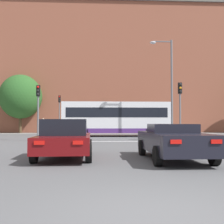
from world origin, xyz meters
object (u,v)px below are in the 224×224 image
pedestrian_waiting (43,124)px  traffic_light_near_right (180,102)px  car_saloon_left (65,138)px  street_lamp_junction (168,79)px  car_roadster_right (173,141)px  traffic_light_near_left (38,103)px  traffic_light_far_left (59,108)px  bus_crossing_lead (116,118)px  traffic_light_far_right (149,113)px

pedestrian_waiting → traffic_light_near_right: bearing=164.6°
car_saloon_left → street_lamp_junction: bearing=58.2°
car_roadster_right → street_lamp_junction: 13.95m
car_roadster_right → traffic_light_near_left: bearing=123.9°
car_roadster_right → traffic_light_far_left: size_ratio=1.03×
street_lamp_junction → car_roadster_right: bearing=-103.8°
street_lamp_junction → traffic_light_near_right: bearing=-88.4°
bus_crossing_lead → traffic_light_far_right: (4.33, 6.06, 0.75)m
traffic_light_near_right → traffic_light_far_left: size_ratio=0.94×
car_roadster_right → traffic_light_far_left: (-7.22, 23.00, 2.32)m
car_roadster_right → traffic_light_near_right: size_ratio=1.10×
car_roadster_right → traffic_light_far_right: 23.11m
traffic_light_near_left → traffic_light_far_left: bearing=90.8°
traffic_light_near_left → pedestrian_waiting: 13.38m
traffic_light_near_right → traffic_light_near_left: traffic_light_near_right is taller
car_saloon_left → pedestrian_waiting: 23.21m
traffic_light_near_left → street_lamp_junction: 10.79m
traffic_light_far_right → car_roadster_right: bearing=-98.4°
traffic_light_near_left → traffic_light_near_right: bearing=-1.7°
car_saloon_left → traffic_light_near_left: size_ratio=1.10×
traffic_light_far_left → pedestrian_waiting: bearing=169.9°
pedestrian_waiting → street_lamp_junction: bearing=171.6°
traffic_light_far_left → traffic_light_near_left: 12.77m
street_lamp_junction → traffic_light_far_left: bearing=135.8°
traffic_light_far_right → traffic_light_far_left: 10.61m
car_roadster_right → traffic_light_near_left: traffic_light_near_left is taller
car_saloon_left → street_lamp_junction: (7.18, 12.18, 4.20)m
car_roadster_right → street_lamp_junction: (3.17, 12.90, 4.26)m
car_roadster_right → street_lamp_junction: size_ratio=0.56×
car_saloon_left → bus_crossing_lead: bearing=77.9°
bus_crossing_lead → traffic_light_far_left: bearing=-135.1°
traffic_light_far_left → traffic_light_near_left: (0.18, -12.77, -0.29)m
bus_crossing_lead → traffic_light_far_left: traffic_light_far_left is taller
traffic_light_far_right → pedestrian_waiting: traffic_light_far_right is taller
car_saloon_left → car_roadster_right: size_ratio=0.95×
car_saloon_left → traffic_light_near_left: 10.18m
car_saloon_left → pedestrian_waiting: bearing=101.5°
traffic_light_near_right → pedestrian_waiting: bearing=132.8°
bus_crossing_lead → traffic_light_near_left: traffic_light_near_left is taller
car_saloon_left → traffic_light_far_right: bearing=70.2°
traffic_light_far_left → street_lamp_junction: bearing=-44.2°
car_saloon_left → traffic_light_far_left: bearing=96.9°
car_roadster_right → pedestrian_waiting: (-9.16, 23.35, 0.40)m
traffic_light_near_right → street_lamp_junction: bearing=91.6°
bus_crossing_lead → traffic_light_near_right: traffic_light_near_right is taller
pedestrian_waiting → traffic_light_far_left: bearing=-158.3°
car_roadster_right → traffic_light_near_left: (-7.04, 10.23, 2.03)m
traffic_light_far_right → street_lamp_junction: bearing=-91.2°
traffic_light_far_right → bus_crossing_lead: bearing=-125.6°
traffic_light_far_right → pedestrian_waiting: (-12.53, 0.56, -1.42)m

